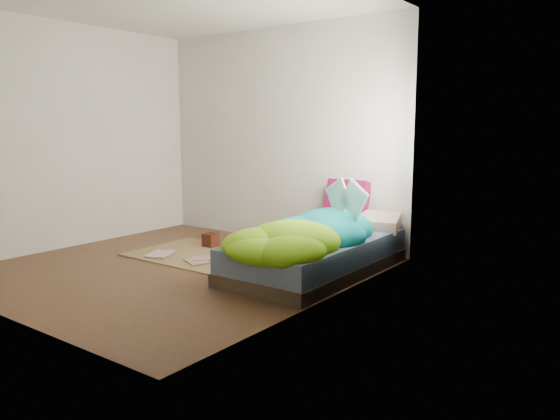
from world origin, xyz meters
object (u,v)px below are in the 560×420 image
object	(u,v)px
open_book	(346,188)
floor_book_a	(150,254)
pillow_magenta	(346,202)
wooden_box	(211,240)
floor_book_b	(205,257)
bed	(316,255)

from	to	relation	value
open_book	floor_book_a	size ratio (longest dim) A/B	1.41
pillow_magenta	wooden_box	size ratio (longest dim) A/B	3.17
pillow_magenta	floor_book_b	bearing A→B (deg)	-134.35
floor_book_b	wooden_box	bearing A→B (deg)	170.50
bed	floor_book_b	bearing A→B (deg)	-168.16
bed	open_book	bearing A→B (deg)	53.72
open_book	pillow_magenta	bearing A→B (deg)	136.98
bed	floor_book_a	distance (m)	1.92
pillow_magenta	wooden_box	xyz separation A→B (m)	(-1.41, -0.72, -0.49)
bed	floor_book_a	world-z (taller)	bed
wooden_box	floor_book_a	world-z (taller)	wooden_box
pillow_magenta	open_book	distance (m)	0.80
floor_book_b	floor_book_a	bearing A→B (deg)	-112.10
pillow_magenta	floor_book_b	distance (m)	1.68
bed	pillow_magenta	distance (m)	1.01
open_book	wooden_box	xyz separation A→B (m)	(-1.77, -0.06, -0.74)
bed	open_book	xyz separation A→B (m)	(0.18, 0.24, 0.66)
open_book	floor_book_a	distance (m)	2.30
wooden_box	pillow_magenta	bearing A→B (deg)	27.14
pillow_magenta	floor_book_b	xyz separation A→B (m)	(-1.07, -1.17, -0.56)
wooden_box	floor_book_b	xyz separation A→B (m)	(0.34, -0.45, -0.06)
bed	open_book	distance (m)	0.72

